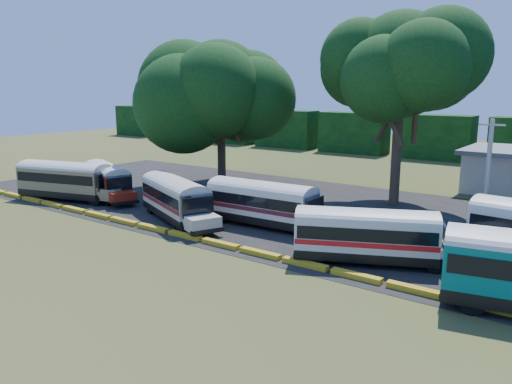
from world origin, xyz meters
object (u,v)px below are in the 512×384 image
Objects in this scene: bus_white_red at (369,233)px; tree_west at (221,86)px; bus_cream_west at (176,197)px; bus_beige at (67,178)px; bus_red at (107,178)px.

bus_white_red is 0.67× the size of tree_west.
tree_west is at bearing 124.58° from bus_white_red.
bus_beige is at bearing -153.49° from bus_cream_west.
tree_west reaches higher than bus_cream_west.
tree_west is (-21.18, 12.65, 7.97)m from bus_white_red.
bus_cream_west reaches higher than bus_white_red.
tree_west is at bearing 48.27° from bus_beige.
bus_beige is at bearing 156.21° from bus_white_red.
bus_white_red is at bearing -14.60° from bus_beige.
bus_white_red is (15.06, -0.24, -0.05)m from bus_cream_west.
bus_red is 0.98× the size of bus_white_red.
bus_beige is 0.74× the size of tree_west.
bus_beige is at bearing -116.36° from tree_west.
bus_beige is 1.11× the size of bus_white_red.
bus_cream_west is at bearing -63.77° from tree_west.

